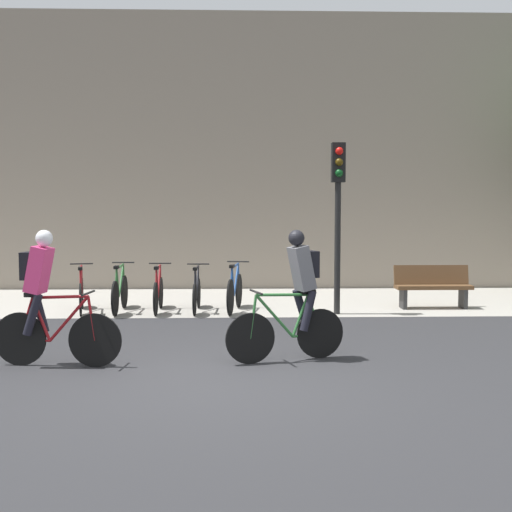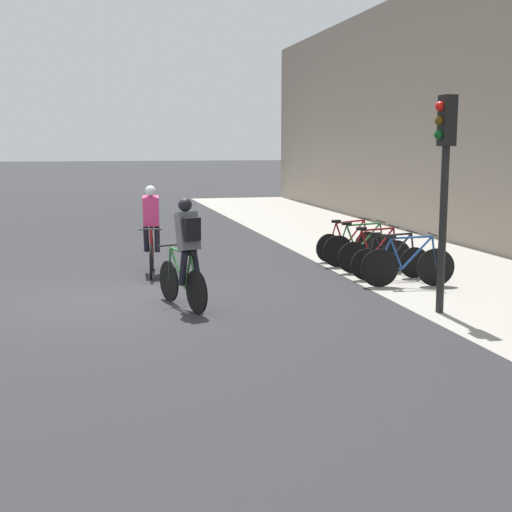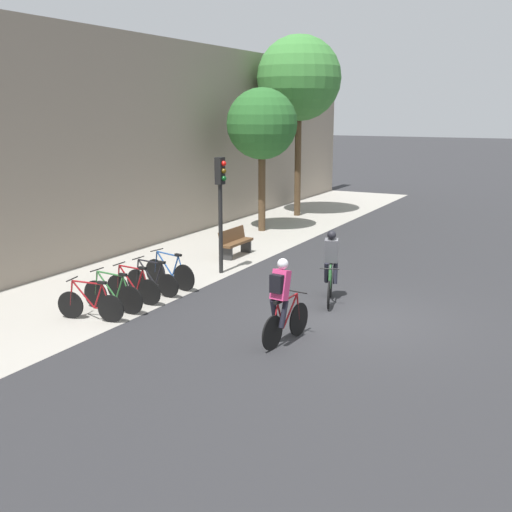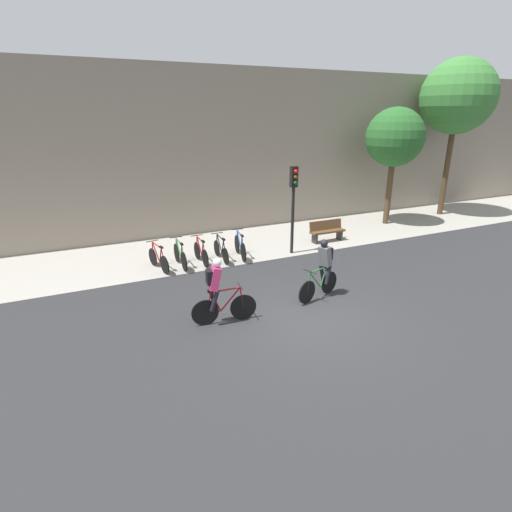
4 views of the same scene
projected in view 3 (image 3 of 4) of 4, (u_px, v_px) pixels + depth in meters
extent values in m
plane|color=#2B2B2D|center=(357.00, 318.00, 14.61)|extent=(200.00, 200.00, 0.00)
cube|color=#A39E93|center=(122.00, 282.00, 17.65)|extent=(44.00, 4.50, 0.01)
cube|color=gray|center=(45.00, 150.00, 18.01)|extent=(44.00, 0.60, 7.08)
cylinder|color=black|center=(299.00, 319.00, 13.45)|extent=(0.71, 0.12, 0.71)
cylinder|color=black|center=(272.00, 333.00, 12.63)|extent=(0.71, 0.12, 0.71)
cylinder|color=maroon|center=(290.00, 311.00, 13.11)|extent=(0.56, 0.11, 0.62)
cylinder|color=maroon|center=(281.00, 316.00, 12.81)|extent=(0.26, 0.07, 0.58)
cylinder|color=maroon|center=(288.00, 299.00, 12.95)|extent=(0.75, 0.13, 0.07)
cylinder|color=maroon|center=(278.00, 330.00, 12.79)|extent=(0.41, 0.08, 0.05)
cylinder|color=maroon|center=(275.00, 318.00, 12.64)|extent=(0.22, 0.06, 0.56)
cylinder|color=maroon|center=(298.00, 307.00, 13.35)|extent=(0.12, 0.05, 0.59)
cylinder|color=black|center=(297.00, 292.00, 13.24)|extent=(0.08, 0.46, 0.03)
cube|color=black|center=(278.00, 302.00, 12.64)|extent=(0.21, 0.10, 0.06)
cube|color=#DB3875|center=(280.00, 285.00, 12.65)|extent=(0.36, 0.36, 0.63)
sphere|color=silver|center=(283.00, 264.00, 12.62)|extent=(0.24, 0.24, 0.22)
cylinder|color=black|center=(284.00, 314.00, 12.68)|extent=(0.29, 0.14, 0.56)
cylinder|color=black|center=(274.00, 312.00, 12.80)|extent=(0.25, 0.14, 0.56)
cube|color=black|center=(277.00, 284.00, 12.53)|extent=(0.17, 0.27, 0.36)
cylinder|color=black|center=(329.00, 295.00, 15.25)|extent=(0.67, 0.25, 0.69)
cylinder|color=black|center=(331.00, 284.00, 16.24)|extent=(0.67, 0.25, 0.69)
cylinder|color=#2D6B33|center=(330.00, 280.00, 15.53)|extent=(0.55, 0.21, 0.62)
cylinder|color=#2D6B33|center=(331.00, 276.00, 15.89)|extent=(0.26, 0.12, 0.58)
cylinder|color=#2D6B33|center=(330.00, 267.00, 15.57)|extent=(0.74, 0.27, 0.07)
cylinder|color=#2D6B33|center=(331.00, 286.00, 16.04)|extent=(0.40, 0.16, 0.05)
cylinder|color=#2D6B33|center=(331.00, 274.00, 16.09)|extent=(0.21, 0.10, 0.56)
cylinder|color=#2D6B33|center=(329.00, 283.00, 15.23)|extent=(0.12, 0.07, 0.59)
cylinder|color=black|center=(330.00, 269.00, 15.19)|extent=(0.17, 0.45, 0.03)
cube|color=black|center=(331.00, 263.00, 15.93)|extent=(0.21, 0.14, 0.06)
cube|color=#5B5B60|center=(331.00, 251.00, 15.76)|extent=(0.40, 0.40, 0.63)
sphere|color=black|center=(332.00, 235.00, 15.59)|extent=(0.28, 0.28, 0.22)
cylinder|color=black|center=(326.00, 272.00, 15.95)|extent=(0.30, 0.19, 0.56)
cylinder|color=black|center=(335.00, 273.00, 15.92)|extent=(0.26, 0.18, 0.56)
cube|color=black|center=(332.00, 247.00, 15.88)|extent=(0.21, 0.29, 0.36)
cylinder|color=black|center=(71.00, 305.00, 14.54)|extent=(0.16, 0.63, 0.64)
cylinder|color=black|center=(111.00, 309.00, 14.27)|extent=(0.16, 0.63, 0.64)
cylinder|color=maroon|center=(83.00, 294.00, 14.38)|extent=(0.15, 0.55, 0.62)
cylinder|color=maroon|center=(98.00, 296.00, 14.29)|extent=(0.09, 0.26, 0.58)
cylinder|color=maroon|center=(87.00, 283.00, 14.29)|extent=(0.19, 0.74, 0.07)
cylinder|color=maroon|center=(103.00, 308.00, 14.32)|extent=(0.11, 0.40, 0.05)
cylinder|color=maroon|center=(106.00, 297.00, 14.23)|extent=(0.07, 0.21, 0.56)
cylinder|color=maroon|center=(71.00, 293.00, 14.46)|extent=(0.06, 0.12, 0.58)
cylinder|color=black|center=(72.00, 279.00, 14.38)|extent=(0.46, 0.12, 0.03)
cube|color=black|center=(102.00, 283.00, 14.19)|extent=(0.12, 0.21, 0.06)
cylinder|color=black|center=(96.00, 294.00, 15.29)|extent=(0.04, 0.69, 0.69)
cylinder|color=black|center=(130.00, 300.00, 14.83)|extent=(0.04, 0.69, 0.69)
cylinder|color=#2D6B33|center=(107.00, 285.00, 15.07)|extent=(0.04, 0.57, 0.62)
cylinder|color=#2D6B33|center=(120.00, 287.00, 14.90)|extent=(0.04, 0.27, 0.58)
cylinder|color=#2D6B33|center=(110.00, 274.00, 14.96)|extent=(0.04, 0.77, 0.07)
cylinder|color=#2D6B33|center=(123.00, 299.00, 14.92)|extent=(0.03, 0.42, 0.05)
cylinder|color=#2D6B33|center=(127.00, 288.00, 14.81)|extent=(0.03, 0.22, 0.56)
cylinder|color=#2D6B33|center=(96.00, 283.00, 15.21)|extent=(0.04, 0.12, 0.59)
cylinder|color=black|center=(97.00, 270.00, 15.12)|extent=(0.46, 0.03, 0.03)
cube|color=black|center=(123.00, 275.00, 14.78)|extent=(0.08, 0.20, 0.06)
cylinder|color=black|center=(118.00, 288.00, 15.94)|extent=(0.04, 0.65, 0.65)
cylinder|color=black|center=(149.00, 292.00, 15.52)|extent=(0.04, 0.65, 0.65)
cylinder|color=maroon|center=(128.00, 278.00, 15.74)|extent=(0.05, 0.53, 0.62)
cylinder|color=maroon|center=(140.00, 280.00, 15.58)|extent=(0.04, 0.25, 0.58)
cylinder|color=maroon|center=(131.00, 267.00, 15.63)|extent=(0.05, 0.71, 0.07)
cylinder|color=maroon|center=(143.00, 292.00, 15.61)|extent=(0.04, 0.38, 0.05)
cylinder|color=maroon|center=(146.00, 281.00, 15.50)|extent=(0.03, 0.20, 0.56)
cylinder|color=maroon|center=(118.00, 277.00, 15.86)|extent=(0.04, 0.11, 0.58)
cylinder|color=black|center=(119.00, 264.00, 15.77)|extent=(0.46, 0.03, 0.03)
cube|color=black|center=(143.00, 268.00, 15.47)|extent=(0.08, 0.20, 0.06)
cylinder|color=black|center=(137.00, 281.00, 16.64)|extent=(0.05, 0.62, 0.61)
cylinder|color=black|center=(168.00, 286.00, 16.17)|extent=(0.05, 0.62, 0.61)
cylinder|color=black|center=(147.00, 272.00, 16.41)|extent=(0.05, 0.56, 0.62)
cylinder|color=black|center=(159.00, 274.00, 16.24)|extent=(0.05, 0.26, 0.58)
cylinder|color=black|center=(150.00, 262.00, 16.30)|extent=(0.06, 0.75, 0.07)
cylinder|color=black|center=(162.00, 285.00, 16.26)|extent=(0.04, 0.41, 0.05)
cylinder|color=black|center=(165.00, 275.00, 16.15)|extent=(0.04, 0.21, 0.56)
cylinder|color=black|center=(137.00, 270.00, 16.55)|extent=(0.04, 0.12, 0.58)
cylinder|color=black|center=(138.00, 258.00, 16.46)|extent=(0.46, 0.04, 0.03)
cube|color=black|center=(162.00, 262.00, 16.12)|extent=(0.08, 0.20, 0.06)
cylinder|color=black|center=(155.00, 272.00, 17.36)|extent=(0.15, 0.71, 0.71)
cylinder|color=black|center=(184.00, 278.00, 16.75)|extent=(0.15, 0.71, 0.71)
cylinder|color=#1E478C|center=(165.00, 264.00, 17.09)|extent=(0.13, 0.58, 0.62)
cylinder|color=#1E478C|center=(175.00, 266.00, 16.87)|extent=(0.08, 0.27, 0.58)
cylinder|color=#1E478C|center=(167.00, 254.00, 16.96)|extent=(0.16, 0.78, 0.07)
cylinder|color=#1E478C|center=(178.00, 277.00, 16.87)|extent=(0.10, 0.42, 0.05)
cylinder|color=#1E478C|center=(181.00, 267.00, 16.74)|extent=(0.07, 0.22, 0.56)
cylinder|color=#1E478C|center=(156.00, 262.00, 17.28)|extent=(0.05, 0.12, 0.59)
cylinder|color=black|center=(157.00, 250.00, 17.18)|extent=(0.46, 0.10, 0.03)
cube|color=black|center=(178.00, 255.00, 16.73)|extent=(0.11, 0.21, 0.06)
cylinder|color=black|center=(220.00, 216.00, 18.32)|extent=(0.12, 0.12, 3.34)
cube|color=black|center=(220.00, 171.00, 18.03)|extent=(0.26, 0.20, 0.76)
sphere|color=red|center=(224.00, 164.00, 17.93)|extent=(0.15, 0.15, 0.15)
sphere|color=#4C380A|center=(224.00, 171.00, 17.98)|extent=(0.15, 0.15, 0.15)
sphere|color=#0C4719|center=(224.00, 178.00, 18.02)|extent=(0.15, 0.15, 0.15)
cube|color=brown|center=(237.00, 243.00, 20.72)|extent=(1.57, 0.40, 0.08)
cube|color=brown|center=(232.00, 235.00, 20.75)|extent=(1.57, 0.12, 0.40)
cube|color=#2D2D2D|center=(227.00, 253.00, 20.22)|extent=(0.08, 0.36, 0.45)
cube|color=#2D2D2D|center=(246.00, 246.00, 21.31)|extent=(0.08, 0.36, 0.45)
cylinder|color=#4C3823|center=(262.00, 189.00, 24.84)|extent=(0.28, 0.28, 3.25)
sphere|color=#286028|center=(262.00, 124.00, 24.28)|extent=(2.70, 2.70, 2.70)
cylinder|color=#4C3823|center=(298.00, 162.00, 28.29)|extent=(0.28, 0.28, 4.78)
sphere|color=#3D7F38|center=(299.00, 78.00, 27.49)|extent=(3.63, 3.63, 3.63)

